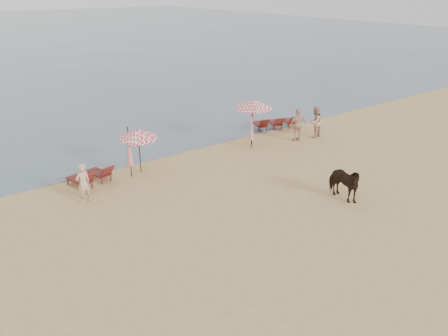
# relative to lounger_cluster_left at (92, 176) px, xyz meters

# --- Properties ---
(ground) EXTENTS (120.00, 120.00, 0.00)m
(ground) POSITION_rel_lounger_cluster_left_xyz_m (4.18, -9.07, -0.39)
(ground) COLOR tan
(ground) RESTS_ON ground
(lounger_cluster_left) EXTENTS (1.88, 1.83, 0.56)m
(lounger_cluster_left) POSITION_rel_lounger_cluster_left_xyz_m (0.00, 0.00, 0.00)
(lounger_cluster_left) COLOR maroon
(lounger_cluster_left) RESTS_ON ground
(lounger_cluster_right) EXTENTS (2.85, 2.19, 0.55)m
(lounger_cluster_right) POSITION_rel_lounger_cluster_left_xyz_m (11.87, 1.12, -0.00)
(lounger_cluster_right) COLOR maroon
(lounger_cluster_right) RESTS_ON ground
(umbrella_open_left_b) EXTENTS (1.71, 1.75, 2.19)m
(umbrella_open_left_b) POSITION_rel_lounger_cluster_left_xyz_m (2.31, -0.08, 1.50)
(umbrella_open_left_b) COLOR black
(umbrella_open_left_b) RESTS_ON ground
(umbrella_open_right) EXTENTS (2.07, 2.07, 2.53)m
(umbrella_open_right) POSITION_rel_lounger_cluster_left_xyz_m (8.89, -0.23, 1.89)
(umbrella_open_right) COLOR black
(umbrella_open_right) RESTS_ON ground
(umbrella_closed_left) EXTENTS (0.29, 0.29, 2.38)m
(umbrella_closed_left) POSITION_rel_lounger_cluster_left_xyz_m (1.73, -0.28, 1.08)
(umbrella_closed_left) COLOR black
(umbrella_closed_left) RESTS_ON ground
(umbrella_closed_right) EXTENTS (0.25, 0.25, 2.06)m
(umbrella_closed_right) POSITION_rel_lounger_cluster_left_xyz_m (8.48, -0.66, 0.88)
(umbrella_closed_right) COLOR black
(umbrella_closed_right) RESTS_ON ground
(cow) EXTENTS (0.88, 1.79, 1.48)m
(cow) POSITION_rel_lounger_cluster_left_xyz_m (7.65, -7.43, 0.35)
(cow) COLOR black
(cow) RESTS_ON ground
(beachgoer_left) EXTENTS (0.66, 0.49, 1.66)m
(beachgoer_left) POSITION_rel_lounger_cluster_left_xyz_m (-0.85, -1.50, 0.44)
(beachgoer_left) COLOR tan
(beachgoer_left) RESTS_ON ground
(beachgoer_right_a) EXTENTS (1.01, 0.86, 1.81)m
(beachgoer_right_a) POSITION_rel_lounger_cluster_left_xyz_m (12.56, -1.36, 0.52)
(beachgoer_right_a) COLOR tan
(beachgoer_right_a) RESTS_ON ground
(beachgoer_right_b) EXTENTS (1.15, 0.66, 1.86)m
(beachgoer_right_b) POSITION_rel_lounger_cluster_left_xyz_m (11.33, -1.23, 0.54)
(beachgoer_right_b) COLOR #DDA98A
(beachgoer_right_b) RESTS_ON ground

